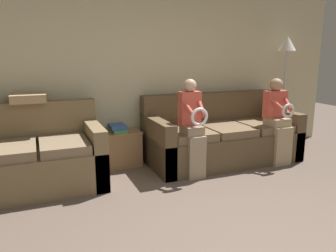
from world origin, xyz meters
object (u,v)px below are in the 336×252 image
(couch_side, at_px, (39,158))
(child_right_seated, at_px, (278,118))
(couch_main, at_px, (220,138))
(throw_pillow, at_px, (28,98))
(side_shelf, at_px, (119,148))
(floor_lamp, at_px, (287,56))
(child_left_seated, at_px, (193,124))
(book_stack, at_px, (118,128))

(couch_side, height_order, child_right_seated, child_right_seated)
(couch_main, relative_size, throw_pillow, 5.40)
(side_shelf, bearing_deg, floor_lamp, -1.48)
(child_left_seated, relative_size, child_right_seated, 1.02)
(couch_side, relative_size, book_stack, 4.50)
(couch_main, xyz_separation_m, book_stack, (-1.46, 0.31, 0.21))
(child_right_seated, distance_m, throw_pillow, 3.33)
(couch_side, relative_size, throw_pillow, 3.60)
(couch_side, bearing_deg, side_shelf, 18.91)
(side_shelf, xyz_separation_m, book_stack, (-0.01, 0.00, 0.29))
(child_left_seated, relative_size, throw_pillow, 3.06)
(book_stack, bearing_deg, side_shelf, -14.34)
(book_stack, height_order, throw_pillow, throw_pillow)
(child_left_seated, relative_size, side_shelf, 2.11)
(side_shelf, bearing_deg, book_stack, 165.66)
(child_right_seated, xyz_separation_m, book_stack, (-2.13, 0.74, -0.12))
(throw_pillow, bearing_deg, child_right_seated, -12.30)
(side_shelf, bearing_deg, child_left_seated, -43.55)
(child_left_seated, xyz_separation_m, child_right_seated, (1.35, 0.00, -0.02))
(book_stack, distance_m, throw_pillow, 1.20)
(couch_main, distance_m, couch_side, 2.50)
(couch_main, height_order, book_stack, couch_main)
(child_right_seated, xyz_separation_m, side_shelf, (-2.12, 0.73, -0.41))
(child_left_seated, bearing_deg, throw_pillow, 159.47)
(book_stack, bearing_deg, throw_pillow, -178.40)
(couch_side, bearing_deg, throw_pillow, 100.39)
(book_stack, xyz_separation_m, throw_pillow, (-1.10, -0.03, 0.48))
(child_left_seated, distance_m, throw_pillow, 2.04)
(couch_side, xyz_separation_m, floor_lamp, (3.83, 0.29, 1.16))
(couch_main, distance_m, book_stack, 1.50)
(couch_side, bearing_deg, floor_lamp, 4.31)
(couch_main, relative_size, child_right_seated, 1.81)
(book_stack, relative_size, floor_lamp, 0.18)
(couch_side, bearing_deg, book_stack, 19.21)
(couch_side, relative_size, child_left_seated, 1.17)
(floor_lamp, bearing_deg, side_shelf, 178.52)
(child_right_seated, xyz_separation_m, floor_lamp, (0.66, 0.66, 0.84))
(book_stack, bearing_deg, couch_main, -12.16)
(floor_lamp, bearing_deg, couch_side, -175.69)
(couch_side, xyz_separation_m, child_right_seated, (3.17, -0.37, 0.32))
(side_shelf, relative_size, book_stack, 1.82)
(child_right_seated, height_order, side_shelf, child_right_seated)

